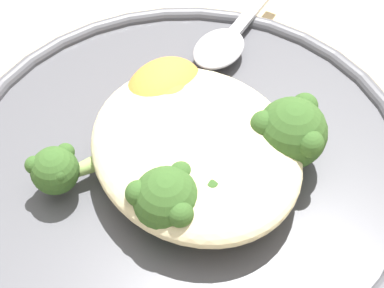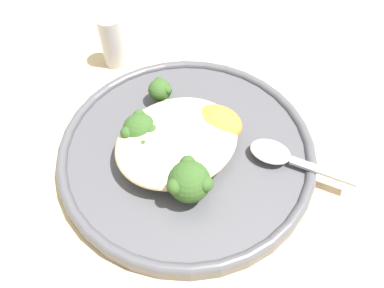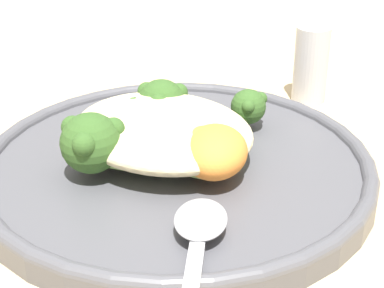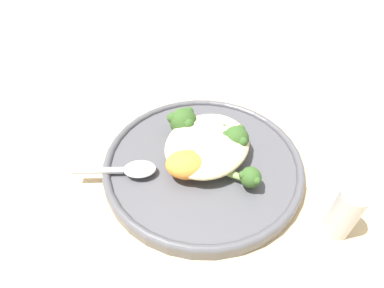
# 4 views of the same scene
# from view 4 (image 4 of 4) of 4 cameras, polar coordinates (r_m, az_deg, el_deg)

# --- Properties ---
(ground_plane) EXTENTS (4.00, 4.00, 0.00)m
(ground_plane) POSITION_cam_4_polar(r_m,az_deg,el_deg) (0.45, 1.67, -4.94)
(ground_plane) COLOR #D6B784
(plate) EXTENTS (0.29, 0.29, 0.02)m
(plate) POSITION_cam_4_polar(r_m,az_deg,el_deg) (0.45, 1.71, -3.27)
(plate) COLOR #4C4C51
(plate) RESTS_ON ground_plane
(quinoa_mound) EXTENTS (0.14, 0.12, 0.03)m
(quinoa_mound) POSITION_cam_4_polar(r_m,az_deg,el_deg) (0.44, 2.74, 0.10)
(quinoa_mound) COLOR beige
(quinoa_mound) RESTS_ON plate
(broccoli_stalk_0) EXTENTS (0.03, 0.12, 0.03)m
(broccoli_stalk_0) POSITION_cam_4_polar(r_m,az_deg,el_deg) (0.41, 8.46, -5.47)
(broccoli_stalk_0) COLOR #8EB25B
(broccoli_stalk_0) RESTS_ON plate
(broccoli_stalk_1) EXTENTS (0.09, 0.09, 0.04)m
(broccoli_stalk_1) POSITION_cam_4_polar(r_m,az_deg,el_deg) (0.44, 6.74, 0.43)
(broccoli_stalk_1) COLOR #8EB25B
(broccoli_stalk_1) RESTS_ON plate
(broccoli_stalk_2) EXTENTS (0.09, 0.06, 0.03)m
(broccoli_stalk_2) POSITION_cam_4_polar(r_m,az_deg,el_deg) (0.45, 4.53, 1.24)
(broccoli_stalk_2) COLOR #8EB25B
(broccoli_stalk_2) RESTS_ON plate
(broccoli_stalk_3) EXTENTS (0.12, 0.03, 0.03)m
(broccoli_stalk_3) POSITION_cam_4_polar(r_m,az_deg,el_deg) (0.46, 1.89, 1.55)
(broccoli_stalk_3) COLOR #8EB25B
(broccoli_stalk_3) RESTS_ON plate
(broccoli_stalk_4) EXTENTS (0.10, 0.08, 0.04)m
(broccoli_stalk_4) POSITION_cam_4_polar(r_m,az_deg,el_deg) (0.46, -1.59, 3.39)
(broccoli_stalk_4) COLOR #8EB25B
(broccoli_stalk_4) RESTS_ON plate
(sweet_potato_chunk_0) EXTENTS (0.06, 0.05, 0.03)m
(sweet_potato_chunk_0) POSITION_cam_4_polar(r_m,az_deg,el_deg) (0.41, -0.41, -3.37)
(sweet_potato_chunk_0) COLOR orange
(sweet_potato_chunk_0) RESTS_ON plate
(sweet_potato_chunk_1) EXTENTS (0.07, 0.07, 0.03)m
(sweet_potato_chunk_1) POSITION_cam_4_polar(r_m,az_deg,el_deg) (0.41, -1.06, -3.94)
(sweet_potato_chunk_1) COLOR orange
(sweet_potato_chunk_1) RESTS_ON plate
(spoon) EXTENTS (0.08, 0.11, 0.01)m
(spoon) POSITION_cam_4_polar(r_m,az_deg,el_deg) (0.43, -11.18, -4.74)
(spoon) COLOR #B7B7BC
(spoon) RESTS_ON plate
(salt_shaker) EXTENTS (0.03, 0.03, 0.09)m
(salt_shaker) POSITION_cam_4_polar(r_m,az_deg,el_deg) (0.40, 27.43, -10.98)
(salt_shaker) COLOR #B2B2B7
(salt_shaker) RESTS_ON ground_plane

